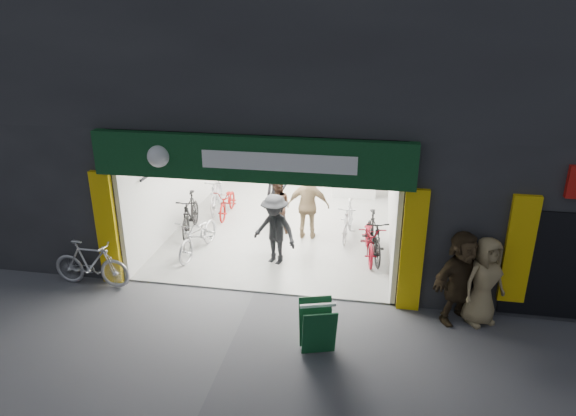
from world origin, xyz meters
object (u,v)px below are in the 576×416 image
(bike_right_front, at_px, (374,236))
(pedestrian_near, at_px, (484,281))
(sandwich_board, at_px, (317,326))
(parked_bike, at_px, (91,263))
(bike_left_front, at_px, (199,235))

(bike_right_front, bearing_deg, pedestrian_near, -59.98)
(sandwich_board, bearing_deg, parked_bike, 147.31)
(bike_right_front, distance_m, pedestrian_near, 3.27)
(bike_left_front, bearing_deg, bike_right_front, 15.18)
(bike_left_front, height_order, sandwich_board, bike_left_front)
(parked_bike, xyz_separation_m, pedestrian_near, (8.21, 0.00, 0.36))
(bike_right_front, xyz_separation_m, parked_bike, (-6.10, -2.47, -0.03))
(bike_left_front, height_order, parked_bike, parked_bike)
(bike_left_front, bearing_deg, parked_bike, -125.18)
(pedestrian_near, bearing_deg, parked_bike, 149.72)
(bike_left_front, distance_m, sandwich_board, 4.79)
(bike_right_front, bearing_deg, bike_left_front, 176.74)
(sandwich_board, bearing_deg, bike_right_front, 60.01)
(parked_bike, bearing_deg, pedestrian_near, -88.20)
(bike_left_front, distance_m, bike_right_front, 4.34)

